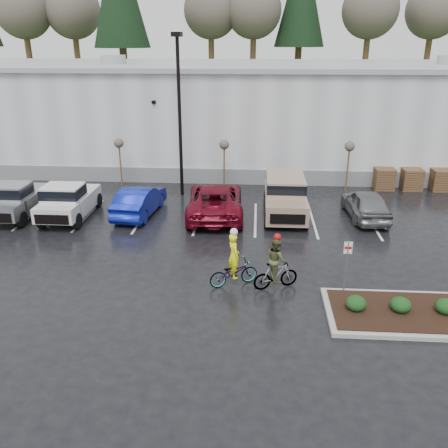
# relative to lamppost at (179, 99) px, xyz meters

# --- Properties ---
(ground) EXTENTS (120.00, 120.00, 0.00)m
(ground) POSITION_rel_lamppost_xyz_m (4.00, -12.00, -5.69)
(ground) COLOR black
(ground) RESTS_ON ground
(warehouse) EXTENTS (60.50, 15.50, 7.20)m
(warehouse) POSITION_rel_lamppost_xyz_m (4.00, 9.99, -2.04)
(warehouse) COLOR #B9BCBE
(warehouse) RESTS_ON ground
(wooded_ridge) EXTENTS (80.00, 25.00, 6.00)m
(wooded_ridge) POSITION_rel_lamppost_xyz_m (4.00, 33.00, -2.69)
(wooded_ridge) COLOR #273A18
(wooded_ridge) RESTS_ON ground
(lamppost) EXTENTS (0.50, 1.00, 9.22)m
(lamppost) POSITION_rel_lamppost_xyz_m (0.00, 0.00, 0.00)
(lamppost) COLOR black
(lamppost) RESTS_ON ground
(sapling_west) EXTENTS (0.60, 0.60, 3.20)m
(sapling_west) POSITION_rel_lamppost_xyz_m (-4.00, 1.00, -2.96)
(sapling_west) COLOR #44271B
(sapling_west) RESTS_ON ground
(sapling_mid) EXTENTS (0.60, 0.60, 3.20)m
(sapling_mid) POSITION_rel_lamppost_xyz_m (2.50, 1.00, -2.96)
(sapling_mid) COLOR #44271B
(sapling_mid) RESTS_ON ground
(sapling_east) EXTENTS (0.60, 0.60, 3.20)m
(sapling_east) POSITION_rel_lamppost_xyz_m (10.00, 1.00, -2.96)
(sapling_east) COLOR #44271B
(sapling_east) RESTS_ON ground
(pallet_stack_a) EXTENTS (1.20, 1.20, 1.35)m
(pallet_stack_a) POSITION_rel_lamppost_xyz_m (12.50, 2.00, -5.01)
(pallet_stack_a) COLOR #44271B
(pallet_stack_a) RESTS_ON ground
(pallet_stack_b) EXTENTS (1.20, 1.20, 1.35)m
(pallet_stack_b) POSITION_rel_lamppost_xyz_m (14.20, 2.00, -5.01)
(pallet_stack_b) COLOR #44271B
(pallet_stack_b) RESTS_ON ground
(pallet_stack_c) EXTENTS (1.20, 1.20, 1.35)m
(pallet_stack_c) POSITION_rel_lamppost_xyz_m (16.00, 2.00, -5.01)
(pallet_stack_c) COLOR #44271B
(pallet_stack_c) RESTS_ON ground
(curb_island) EXTENTS (8.00, 3.00, 0.15)m
(curb_island) POSITION_rel_lamppost_xyz_m (11.00, -13.00, -5.61)
(curb_island) COLOR gray
(curb_island) RESTS_ON ground
(mulch_bed) EXTENTS (7.60, 2.60, 0.04)m
(mulch_bed) POSITION_rel_lamppost_xyz_m (11.00, -13.00, -5.52)
(mulch_bed) COLOR black
(mulch_bed) RESTS_ON curb_island
(shrub_a) EXTENTS (0.70, 0.70, 0.52)m
(shrub_a) POSITION_rel_lamppost_xyz_m (8.00, -13.00, -5.27)
(shrub_a) COLOR #123413
(shrub_a) RESTS_ON curb_island
(shrub_b) EXTENTS (0.70, 0.70, 0.52)m
(shrub_b) POSITION_rel_lamppost_xyz_m (9.50, -13.00, -5.27)
(shrub_b) COLOR #123413
(shrub_b) RESTS_ON curb_island
(shrub_c) EXTENTS (0.70, 0.70, 0.52)m
(shrub_c) POSITION_rel_lamppost_xyz_m (11.00, -13.00, -5.27)
(shrub_c) COLOR #123413
(shrub_c) RESTS_ON curb_island
(fire_lane_sign) EXTENTS (0.30, 0.05, 2.20)m
(fire_lane_sign) POSITION_rel_lamppost_xyz_m (7.80, -11.80, -4.28)
(fire_lane_sign) COLOR gray
(fire_lane_sign) RESTS_ON ground
(pickup_silver) EXTENTS (2.10, 5.20, 1.96)m
(pickup_silver) POSITION_rel_lamppost_xyz_m (-8.15, -4.11, -4.71)
(pickup_silver) COLOR #95979C
(pickup_silver) RESTS_ON ground
(pickup_white) EXTENTS (2.10, 5.20, 1.96)m
(pickup_white) POSITION_rel_lamppost_xyz_m (-5.29, -4.13, -4.71)
(pickup_white) COLOR silver
(pickup_white) RESTS_ON ground
(car_blue) EXTENTS (2.12, 4.85, 1.55)m
(car_blue) POSITION_rel_lamppost_xyz_m (-1.74, -3.65, -4.91)
(car_blue) COLOR #0D1B97
(car_blue) RESTS_ON ground
(car_red) EXTENTS (3.24, 6.34, 1.71)m
(car_red) POSITION_rel_lamppost_xyz_m (2.33, -3.48, -4.83)
(car_red) COLOR maroon
(car_red) RESTS_ON ground
(suv_tan) EXTENTS (2.20, 5.10, 2.06)m
(suv_tan) POSITION_rel_lamppost_xyz_m (6.05, -3.35, -4.66)
(suv_tan) COLOR #9E836B
(suv_tan) RESTS_ON ground
(car_grey) EXTENTS (2.09, 4.61, 1.54)m
(car_grey) POSITION_rel_lamppost_xyz_m (10.27, -3.35, -4.92)
(car_grey) COLOR slate
(car_grey) RESTS_ON ground
(cyclist_hivis) EXTENTS (2.03, 1.41, 2.34)m
(cyclist_hivis) POSITION_rel_lamppost_xyz_m (3.71, -11.21, -4.96)
(cyclist_hivis) COLOR #3F3F44
(cyclist_hivis) RESTS_ON ground
(cyclist_olive) EXTENTS (1.78, 1.10, 2.24)m
(cyclist_olive) POSITION_rel_lamppost_xyz_m (5.31, -11.36, -4.87)
(cyclist_olive) COLOR #3F3F44
(cyclist_olive) RESTS_ON ground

